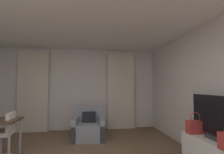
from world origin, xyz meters
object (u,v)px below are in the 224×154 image
at_px(desk_chair, 3,138).
at_px(handbag_primary, 195,126).
at_px(tv_flatscreen, 218,119).
at_px(armchair, 89,128).

relative_size(desk_chair, handbag_primary, 2.39).
distance_m(desk_chair, tv_flatscreen, 3.80).
bearing_deg(desk_chair, handbag_primary, -13.78).
distance_m(tv_flatscreen, handbag_primary, 0.45).
bearing_deg(armchair, handbag_primary, -46.39).
bearing_deg(armchair, desk_chair, -147.50).
height_order(tv_flatscreen, handbag_primary, tv_flatscreen).
xyz_separation_m(armchair, desk_chair, (-1.64, -1.05, 0.12)).
bearing_deg(handbag_primary, armchair, 133.61).
xyz_separation_m(desk_chair, handbag_primary, (3.45, -0.85, 0.30)).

